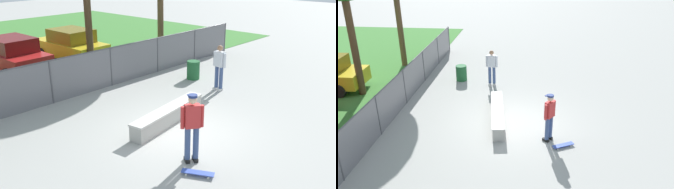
{
  "view_description": "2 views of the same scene",
  "coord_description": "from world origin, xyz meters",
  "views": [
    {
      "loc": [
        -7.84,
        -6.5,
        4.89
      ],
      "look_at": [
        0.18,
        0.78,
        0.95
      ],
      "focal_mm": 39.5,
      "sensor_mm": 36.0,
      "label": 1
    },
    {
      "loc": [
        -12.09,
        -0.71,
        6.73
      ],
      "look_at": [
        -0.02,
        0.35,
        1.24
      ],
      "focal_mm": 36.34,
      "sensor_mm": 36.0,
      "label": 2
    }
  ],
  "objects": [
    {
      "name": "car_red",
      "position": [
        -0.48,
        9.8,
        0.84
      ],
      "size": [
        2.09,
        4.24,
        1.66
      ],
      "color": "#B21E1E",
      "rests_on": "ground"
    },
    {
      "name": "ground_plane",
      "position": [
        0.0,
        0.0,
        0.0
      ],
      "size": [
        80.0,
        80.0,
        0.0
      ],
      "primitive_type": "plane",
      "color": "#9E9E99"
    },
    {
      "name": "skateboard",
      "position": [
        -1.64,
        -1.84,
        0.07
      ],
      "size": [
        0.54,
        0.8,
        0.09
      ],
      "color": "#334CB2",
      "rests_on": "ground"
    },
    {
      "name": "trash_bin",
      "position": [
        4.35,
        3.08,
        0.4
      ],
      "size": [
        0.56,
        0.56,
        0.8
      ],
      "primitive_type": "cylinder",
      "color": "#1E592D",
      "rests_on": "ground"
    },
    {
      "name": "concrete_ledge",
      "position": [
        0.14,
        0.72,
        0.27
      ],
      "size": [
        3.43,
        0.93,
        0.53
      ],
      "color": "#A8A59E",
      "rests_on": "ground"
    },
    {
      "name": "car_yellow",
      "position": [
        2.55,
        9.62,
        0.84
      ],
      "size": [
        2.09,
        4.24,
        1.66
      ],
      "color": "gold",
      "rests_on": "ground"
    },
    {
      "name": "skateboarder",
      "position": [
        -1.24,
        -1.32,
        1.03
      ],
      "size": [
        0.51,
        0.43,
        1.84
      ],
      "color": "black",
      "rests_on": "ground"
    },
    {
      "name": "chainlink_fence",
      "position": [
        0.0,
        5.01,
        0.88
      ],
      "size": [
        19.27,
        0.07,
        1.61
      ],
      "color": "#4C4C51",
      "rests_on": "ground"
    },
    {
      "name": "bystander",
      "position": [
        3.86,
        1.41,
        1.01
      ],
      "size": [
        0.3,
        0.6,
        1.82
      ],
      "color": "beige",
      "rests_on": "ground"
    }
  ]
}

